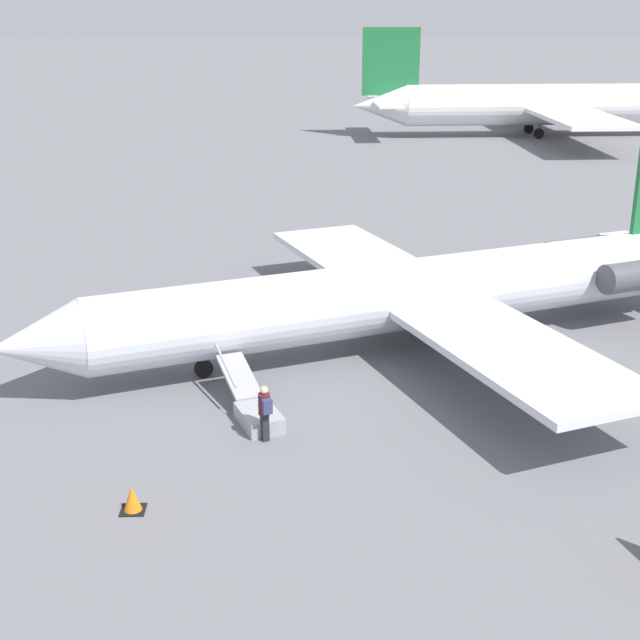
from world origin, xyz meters
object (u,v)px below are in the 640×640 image
object	(u,v)px
airplane_main	(420,292)
passenger	(265,410)
boarding_stairs	(255,409)
airplane_far_left	(559,104)

from	to	relation	value
airplane_main	passenger	distance (m)	9.62
boarding_stairs	airplane_far_left	bearing A→B (deg)	-44.40
airplane_main	boarding_stairs	bearing A→B (deg)	26.24
airplane_main	airplane_far_left	size ratio (longest dim) A/B	0.69
airplane_main	passenger	bearing A→B (deg)	33.48
airplane_main	airplane_far_left	world-z (taller)	airplane_far_left
airplane_far_left	passenger	world-z (taller)	airplane_far_left
boarding_stairs	passenger	world-z (taller)	passenger
airplane_far_left	boarding_stairs	bearing A→B (deg)	-115.36
airplane_far_left	boarding_stairs	distance (m)	66.94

